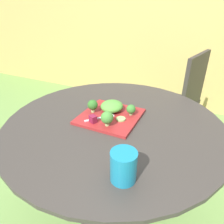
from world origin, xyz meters
The scene contains 13 objects.
ground_plane centered at (0.00, 0.00, 0.00)m, with size 12.00×12.00×0.00m, color #70994C.
bamboo_fence centered at (0.00, 1.83, 0.69)m, with size 8.00×0.08×1.38m, color tan.
patio_table centered at (0.00, 0.00, 0.51)m, with size 1.08×1.08×0.71m.
patio_chair centered at (0.20, 0.90, 0.53)m, with size 0.53×0.53×0.90m.
salad_plate centered at (-0.03, 0.02, 0.72)m, with size 0.29×0.29×0.01m, color maroon.
drinking_glass centered at (0.19, -0.33, 0.76)m, with size 0.09×0.09×0.11m.
fork centered at (-0.05, -0.02, 0.73)m, with size 0.11×0.13×0.00m.
lettuce_mound centered at (-0.04, 0.07, 0.76)m, with size 0.12×0.12×0.05m, color #519338.
broccoli_floret_0 centered at (0.00, -0.07, 0.77)m, with size 0.06×0.06×0.07m.
broccoli_floret_1 centered at (0.06, 0.07, 0.76)m, with size 0.05×0.05×0.06m.
broccoli_floret_2 centered at (-0.13, 0.01, 0.77)m, with size 0.05×0.05×0.07m.
cucumber_slice_0 centered at (0.04, 0.00, 0.73)m, with size 0.05×0.05×0.01m, color #8EB766.
beet_chunk_0 centered at (-0.07, -0.08, 0.75)m, with size 0.03×0.03×0.03m, color maroon.
Camera 1 is at (0.37, -0.80, 1.24)m, focal length 32.63 mm.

